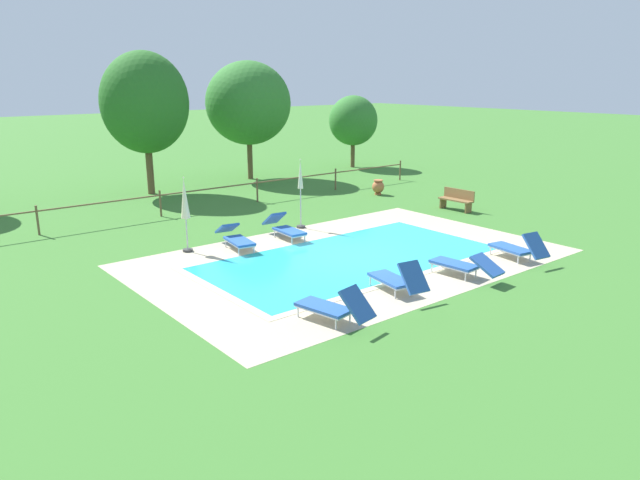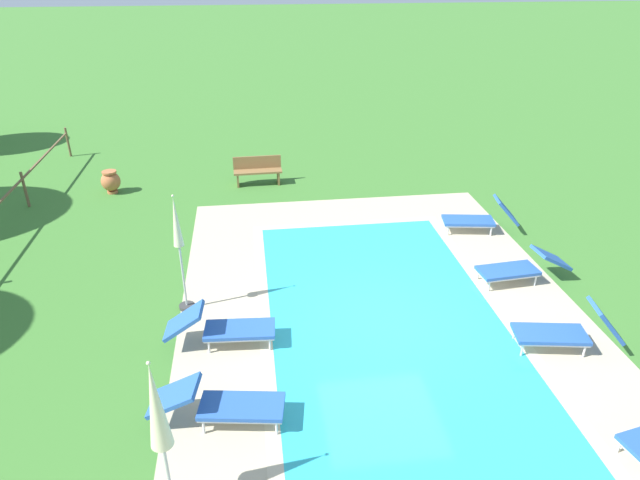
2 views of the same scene
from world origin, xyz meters
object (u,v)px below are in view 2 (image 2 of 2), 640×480
at_px(patio_umbrella_closed_row_mid_west, 178,239).
at_px(patio_umbrella_closed_row_west, 158,415).
at_px(sun_lounger_north_end, 520,267).
at_px(terracotta_urn_near_fence, 111,181).
at_px(sun_lounger_north_near_steps, 224,327).
at_px(sun_lounger_south_near_corner, 222,404).
at_px(wooden_bench_lawn_side, 258,170).
at_px(sun_lounger_north_far, 479,218).
at_px(sun_lounger_north_mid, 566,331).

bearing_deg(patio_umbrella_closed_row_mid_west, patio_umbrella_closed_row_west, -177.76).
bearing_deg(sun_lounger_north_end, terracotta_urn_near_fence, 56.79).
distance_m(sun_lounger_north_near_steps, sun_lounger_south_near_corner, 1.96).
bearing_deg(wooden_bench_lawn_side, patio_umbrella_closed_row_mid_west, 166.14).
bearing_deg(sun_lounger_north_end, sun_lounger_south_near_corner, 117.67).
relative_size(patio_umbrella_closed_row_mid_west, terracotta_urn_near_fence, 3.61).
bearing_deg(wooden_bench_lawn_side, sun_lounger_north_near_steps, 173.77).
bearing_deg(patio_umbrella_closed_row_mid_west, sun_lounger_south_near_corner, -165.90).
height_order(sun_lounger_north_far, patio_umbrella_closed_row_mid_west, patio_umbrella_closed_row_mid_west).
relative_size(sun_lounger_north_mid, patio_umbrella_closed_row_west, 0.82).
bearing_deg(sun_lounger_north_far, patio_umbrella_closed_row_west, 135.62).
bearing_deg(terracotta_urn_near_fence, wooden_bench_lawn_side, -87.74).
bearing_deg(patio_umbrella_closed_row_mid_west, terracotta_urn_near_fence, 22.55).
xyz_separation_m(sun_lounger_north_near_steps, wooden_bench_lawn_side, (8.12, -0.89, 0.10)).
xyz_separation_m(sun_lounger_north_far, sun_lounger_north_end, (-2.51, 0.06, -0.03)).
distance_m(sun_lounger_north_mid, terracotta_urn_near_fence, 13.19).
distance_m(sun_lounger_north_far, terracotta_urn_near_fence, 10.82).
bearing_deg(sun_lounger_north_mid, sun_lounger_north_far, -3.56).
relative_size(sun_lounger_north_near_steps, sun_lounger_south_near_corner, 0.96).
xyz_separation_m(sun_lounger_north_near_steps, terracotta_urn_near_fence, (7.94, 3.56, 0.01)).
relative_size(sun_lounger_north_far, patio_umbrella_closed_row_west, 0.82).
relative_size(sun_lounger_north_far, sun_lounger_south_near_corner, 0.92).
distance_m(sun_lounger_north_far, patio_umbrella_closed_row_mid_west, 7.84).
distance_m(sun_lounger_north_near_steps, sun_lounger_north_mid, 6.26).
height_order(sun_lounger_north_far, patio_umbrella_closed_row_west, patio_umbrella_closed_row_west).
xyz_separation_m(sun_lounger_north_near_steps, patio_umbrella_closed_row_west, (-3.34, 0.62, 1.20)).
height_order(sun_lounger_north_far, terracotta_urn_near_fence, sun_lounger_north_far).
height_order(sun_lounger_north_end, sun_lounger_south_near_corner, sun_lounger_north_end).
height_order(sun_lounger_north_near_steps, sun_lounger_north_mid, sun_lounger_north_mid).
xyz_separation_m(sun_lounger_north_end, sun_lounger_south_near_corner, (-3.36, 6.41, -0.00)).
height_order(sun_lounger_south_near_corner, patio_umbrella_closed_row_west, patio_umbrella_closed_row_west).
relative_size(sun_lounger_north_end, terracotta_urn_near_fence, 3.00).
bearing_deg(wooden_bench_lawn_side, sun_lounger_south_near_corner, 175.08).
relative_size(sun_lounger_south_near_corner, terracotta_urn_near_fence, 3.04).
relative_size(patio_umbrella_closed_row_west, patio_umbrella_closed_row_mid_west, 0.94).
distance_m(sun_lounger_south_near_corner, patio_umbrella_closed_row_mid_west, 3.58).
distance_m(patio_umbrella_closed_row_mid_west, terracotta_urn_near_fence, 7.30).
xyz_separation_m(patio_umbrella_closed_row_mid_west, wooden_bench_lawn_side, (6.83, -1.68, -1.13)).
height_order(sun_lounger_south_near_corner, wooden_bench_lawn_side, wooden_bench_lawn_side).
xyz_separation_m(sun_lounger_north_mid, patio_umbrella_closed_row_mid_west, (2.24, 6.98, 1.21)).
height_order(sun_lounger_south_near_corner, patio_umbrella_closed_row_mid_west, patio_umbrella_closed_row_mid_west).
distance_m(sun_lounger_north_mid, sun_lounger_north_far, 4.88).
height_order(patio_umbrella_closed_row_west, patio_umbrella_closed_row_mid_west, patio_umbrella_closed_row_mid_west).
distance_m(sun_lounger_north_far, patio_umbrella_closed_row_west, 10.23).
distance_m(sun_lounger_north_near_steps, patio_umbrella_closed_row_mid_west, 1.96).
height_order(sun_lounger_north_mid, sun_lounger_south_near_corner, sun_lounger_north_mid).
xyz_separation_m(sun_lounger_south_near_corner, patio_umbrella_closed_row_west, (-1.38, 0.64, 1.22)).
bearing_deg(sun_lounger_north_near_steps, sun_lounger_north_end, -77.68).
xyz_separation_m(sun_lounger_north_end, patio_umbrella_closed_row_mid_west, (-0.11, 7.23, 1.24)).
bearing_deg(sun_lounger_south_near_corner, terracotta_urn_near_fence, 19.87).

